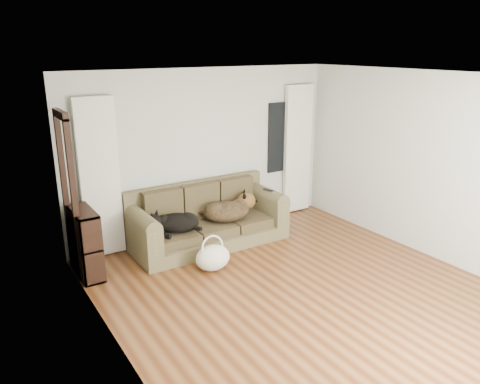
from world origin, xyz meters
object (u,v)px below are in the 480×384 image
sofa (209,216)px  dog_shepherd (229,211)px  bookshelf (85,239)px  dog_black_lab (174,223)px  tote_bag (213,259)px

sofa → dog_shepherd: (0.31, -0.06, 0.04)m
bookshelf → dog_black_lab: bearing=-0.1°
dog_shepherd → tote_bag: bearing=59.6°
bookshelf → dog_shepherd: bearing=0.6°
dog_shepherd → bookshelf: size_ratio=0.83×
dog_shepherd → bookshelf: (-2.16, 0.04, 0.01)m
dog_black_lab → dog_shepherd: 0.91m
dog_shepherd → bookshelf: 2.16m
tote_bag → sofa: bearing=64.1°
dog_black_lab → bookshelf: bearing=-151.0°
dog_black_lab → tote_bag: dog_black_lab is taller
sofa → dog_shepherd: 0.32m
dog_shepherd → tote_bag: dog_shepherd is taller
tote_bag → dog_black_lab: bearing=105.9°
sofa → bookshelf: 1.85m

